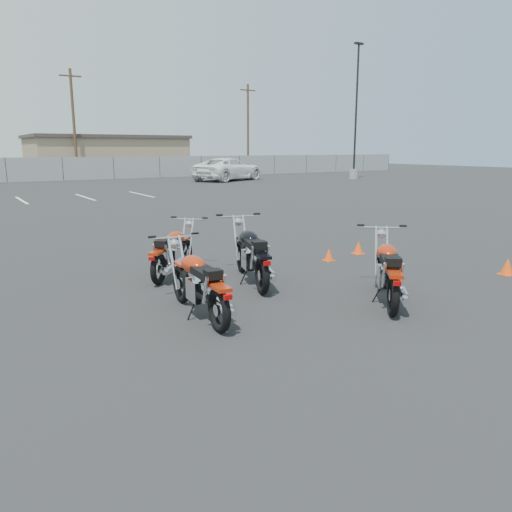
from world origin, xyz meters
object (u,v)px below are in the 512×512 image
motorcycle_rear_red (388,271)px  white_van (228,163)px  motorcycle_front_red (173,252)px  motorcycle_second_black (252,255)px  motorcycle_third_red (199,284)px

motorcycle_rear_red → white_van: bearing=65.6°
motorcycle_front_red → motorcycle_rear_red: size_ratio=0.89×
motorcycle_second_black → white_van: 30.55m
motorcycle_second_black → motorcycle_third_red: size_ratio=1.05×
motorcycle_second_black → white_van: white_van is taller
motorcycle_front_red → white_van: size_ratio=0.25×
motorcycle_second_black → motorcycle_third_red: (-1.67, -1.22, -0.03)m
white_van → motorcycle_third_red: bearing=126.0°
motorcycle_third_red → motorcycle_second_black: bearing=36.2°
motorcycle_second_black → motorcycle_rear_red: motorcycle_second_black is taller
motorcycle_front_red → motorcycle_rear_red: 4.14m
motorcycle_third_red → white_van: size_ratio=0.31×
motorcycle_front_red → motorcycle_second_black: bearing=-51.1°
motorcycle_front_red → motorcycle_second_black: size_ratio=0.76×
motorcycle_front_red → motorcycle_third_red: 2.58m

